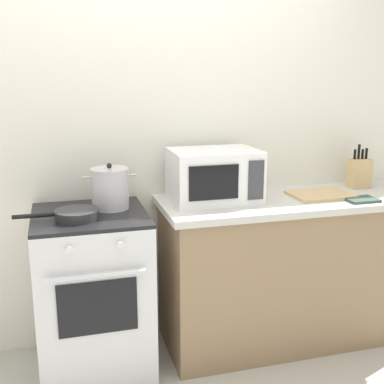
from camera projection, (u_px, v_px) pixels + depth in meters
back_wall at (189, 138)px, 3.04m from camera, size 4.40×0.10×2.50m
lower_cabinet_right at (296, 271)px, 3.06m from camera, size 1.64×0.56×0.88m
countertop_right at (300, 200)px, 2.95m from camera, size 1.70×0.60×0.04m
stove at (94, 293)px, 2.71m from camera, size 0.60×0.64×0.92m
stock_pot at (110, 188)px, 2.67m from camera, size 0.29×0.21×0.25m
frying_pan at (75, 215)px, 2.49m from camera, size 0.43×0.23×0.05m
microwave at (214, 175)px, 2.82m from camera, size 0.50×0.37×0.30m
cutting_board at (320, 195)px, 2.95m from camera, size 0.36×0.26×0.02m
knife_block at (359, 173)px, 3.16m from camera, size 0.13×0.10×0.28m
oven_mitt at (361, 200)px, 2.85m from camera, size 0.18×0.14×0.02m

